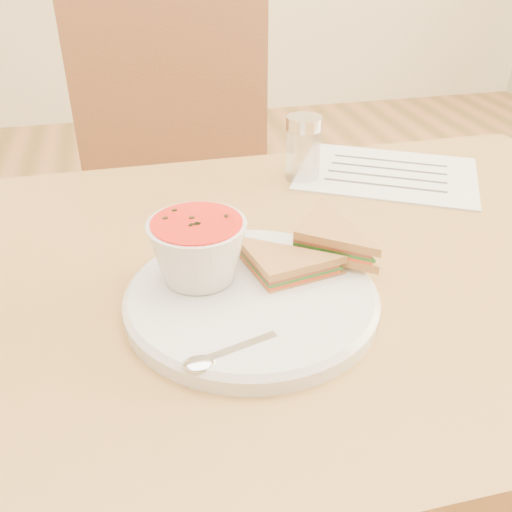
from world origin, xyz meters
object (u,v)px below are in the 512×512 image
object	(u,v)px
chair_far	(174,251)
condiment_shaker	(303,148)
dining_table	(301,459)
plate	(251,299)
soup_bowl	(198,253)

from	to	relation	value
chair_far	condiment_shaker	size ratio (longest dim) A/B	9.59
dining_table	plate	world-z (taller)	plate
chair_far	plate	distance (m)	0.65
chair_far	condiment_shaker	world-z (taller)	chair_far
plate	soup_bowl	world-z (taller)	soup_bowl
plate	condiment_shaker	world-z (taller)	condiment_shaker
dining_table	condiment_shaker	xyz separation A→B (m)	(0.06, 0.24, 0.43)
plate	condiment_shaker	size ratio (longest dim) A/B	2.72
plate	condiment_shaker	bearing A→B (deg)	63.55
plate	condiment_shaker	xyz separation A→B (m)	(0.16, 0.32, 0.04)
chair_far	condiment_shaker	distance (m)	0.46
soup_bowl	plate	bearing A→B (deg)	-35.67
chair_far	condiment_shaker	bearing A→B (deg)	135.77
plate	dining_table	bearing A→B (deg)	38.84
chair_far	soup_bowl	bearing A→B (deg)	98.51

